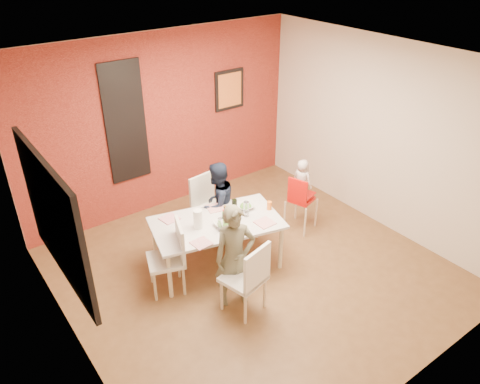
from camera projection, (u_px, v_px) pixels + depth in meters
ground at (254, 271)px, 6.10m from camera, size 4.50×4.50×0.00m
ceiling at (257, 63)px, 4.77m from camera, size 4.50×4.50×0.02m
wall_back at (163, 123)px, 7.01m from camera, size 4.50×0.02×2.70m
wall_front at (423, 283)px, 3.86m from camera, size 4.50×0.02×2.70m
wall_left at (62, 249)px, 4.27m from camera, size 0.02×4.50×2.70m
wall_right at (381, 135)px, 6.60m from camera, size 0.02×4.50×2.70m
brick_accent_wall at (163, 123)px, 6.99m from camera, size 4.50×0.02×2.70m
picture_window_frame at (54, 220)px, 4.33m from camera, size 0.05×1.70×1.30m
picture_window_pane at (56, 219)px, 4.34m from camera, size 0.02×1.55×1.15m
glassblock_strip at (125, 123)px, 6.60m from camera, size 0.55×0.03×1.70m
glassblock_surround at (126, 123)px, 6.60m from camera, size 0.60×0.03×1.76m
art_print_frame at (229, 90)px, 7.45m from camera, size 0.54×0.03×0.64m
art_print_canvas at (230, 90)px, 7.44m from camera, size 0.44×0.01×0.54m
dining_table at (217, 226)px, 5.93m from camera, size 1.78×1.26×0.67m
chair_near at (249, 276)px, 5.21m from camera, size 0.52×0.52×0.93m
chair_far at (207, 203)px, 6.61m from camera, size 0.47×0.47×0.92m
chair_left at (172, 254)px, 5.58m from camera, size 0.54×0.54×0.91m
high_chair at (300, 198)px, 6.70m from camera, size 0.46×0.46×0.87m
child_near at (235, 257)px, 5.31m from camera, size 0.56×0.47×1.30m
child_far at (217, 204)px, 6.40m from camera, size 0.70×0.61×1.22m
toddler at (302, 180)px, 6.58m from camera, size 0.25×0.33×0.60m
plate_near_left at (201, 243)px, 5.49m from camera, size 0.22×0.22×0.01m
plate_far_mid at (216, 208)px, 6.18m from camera, size 0.27×0.27×0.01m
plate_near_right at (265, 223)px, 5.87m from camera, size 0.22×0.22×0.01m
plate_far_left at (170, 219)px, 5.95m from camera, size 0.24×0.24×0.01m
salad_bowl_a at (223, 224)px, 5.80m from camera, size 0.24×0.24×0.06m
salad_bowl_b at (246, 206)px, 6.17m from camera, size 0.27×0.27×0.05m
wine_bottle at (234, 209)px, 5.92m from camera, size 0.07×0.07×0.26m
wine_glass_a at (220, 225)px, 5.68m from camera, size 0.06×0.06×0.18m
wine_glass_b at (246, 209)px, 5.97m from camera, size 0.07×0.07×0.21m
paper_towel_roll at (198, 219)px, 5.72m from camera, size 0.11×0.11×0.25m
condiment_red at (224, 215)px, 5.90m from camera, size 0.04×0.04×0.15m
condiment_green at (224, 217)px, 5.88m from camera, size 0.03×0.03×0.13m
condiment_brown at (225, 211)px, 5.97m from camera, size 0.04×0.04×0.16m
sippy_cup at (269, 205)px, 6.13m from camera, size 0.07×0.07×0.11m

